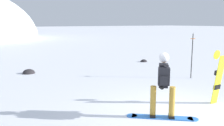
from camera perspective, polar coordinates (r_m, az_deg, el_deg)
ground_plane at (r=6.84m, az=17.02°, el=-12.06°), size 300.00×300.00×0.00m
snowboarder_main at (r=6.35m, az=11.83°, el=-4.79°), size 1.47×1.29×1.71m
spare_snowboard at (r=8.00m, az=23.46°, el=-3.06°), size 0.28×0.26×1.65m
piste_marker_near at (r=11.31m, az=18.18°, el=2.33°), size 0.20×0.20×2.02m
rock_dark at (r=15.59m, az=7.40°, el=0.27°), size 0.45×0.38×0.31m
rock_small at (r=12.61m, az=-18.83°, el=-2.32°), size 0.61×0.52×0.43m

